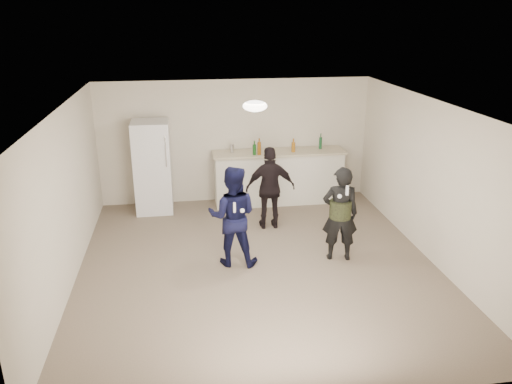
{
  "coord_description": "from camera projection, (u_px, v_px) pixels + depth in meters",
  "views": [
    {
      "loc": [
        -1.08,
        -6.88,
        3.75
      ],
      "look_at": [
        0.0,
        0.2,
        1.15
      ],
      "focal_mm": 35.0,
      "sensor_mm": 36.0,
      "label": 1
    }
  ],
  "objects": [
    {
      "name": "bottle_cluster",
      "position": [
        277.0,
        147.0,
        9.93
      ],
      "size": [
        1.47,
        0.31,
        0.25
      ],
      "color": "#164E27",
      "rests_on": "counter_top"
    },
    {
      "name": "woman",
      "position": [
        340.0,
        214.0,
        7.79
      ],
      "size": [
        0.62,
        0.46,
        1.54
      ],
      "primitive_type": "imported",
      "rotation": [
        0.0,
        0.0,
        2.97
      ],
      "color": "black",
      "rests_on": "floor"
    },
    {
      "name": "ceiling",
      "position": [
        258.0,
        106.0,
        6.97
      ],
      "size": [
        6.0,
        6.0,
        0.0
      ],
      "primitive_type": "plane",
      "rotation": [
        3.14,
        0.0,
        0.0
      ],
      "color": "silver",
      "rests_on": "wall_back"
    },
    {
      "name": "shaker",
      "position": [
        232.0,
        148.0,
        9.95
      ],
      "size": [
        0.08,
        0.08,
        0.17
      ],
      "primitive_type": "cylinder",
      "color": "silver",
      "rests_on": "counter_top"
    },
    {
      "name": "wall_left",
      "position": [
        65.0,
        200.0,
        7.01
      ],
      "size": [
        0.0,
        6.0,
        6.0
      ],
      "primitive_type": "plane",
      "rotation": [
        1.57,
        0.0,
        1.57
      ],
      "color": "beige",
      "rests_on": "floor"
    },
    {
      "name": "counter_top",
      "position": [
        279.0,
        152.0,
        10.06
      ],
      "size": [
        2.68,
        0.64,
        0.04
      ],
      "primitive_type": "cube",
      "color": "#C3B397",
      "rests_on": "counter"
    },
    {
      "name": "fridge",
      "position": [
        153.0,
        167.0,
        9.7
      ],
      "size": [
        0.7,
        0.7,
        1.8
      ],
      "primitive_type": "cube",
      "color": "white",
      "rests_on": "floor"
    },
    {
      "name": "floor",
      "position": [
        258.0,
        265.0,
        7.83
      ],
      "size": [
        6.0,
        6.0,
        0.0
      ],
      "primitive_type": "plane",
      "color": "#6B5B4C",
      "rests_on": "ground"
    },
    {
      "name": "spectator",
      "position": [
        270.0,
        188.0,
        8.95
      ],
      "size": [
        0.9,
        0.39,
        1.52
      ],
      "primitive_type": "imported",
      "rotation": [
        0.0,
        0.0,
        3.12
      ],
      "color": "black",
      "rests_on": "floor"
    },
    {
      "name": "nunchuk_woman",
      "position": [
        340.0,
        196.0,
        7.44
      ],
      "size": [
        0.07,
        0.07,
        0.07
      ],
      "primitive_type": "sphere",
      "color": "silver",
      "rests_on": "woman"
    },
    {
      "name": "nunchuk_man",
      "position": [
        242.0,
        211.0,
        7.36
      ],
      "size": [
        0.07,
        0.07,
        0.07
      ],
      "primitive_type": "sphere",
      "color": "white",
      "rests_on": "man"
    },
    {
      "name": "ceiling_dome",
      "position": [
        255.0,
        106.0,
        7.27
      ],
      "size": [
        0.36,
        0.36,
        0.16
      ],
      "primitive_type": "ellipsoid",
      "color": "white",
      "rests_on": "ceiling"
    },
    {
      "name": "wall_front",
      "position": [
        308.0,
        298.0,
        4.61
      ],
      "size": [
        6.0,
        0.0,
        6.0
      ],
      "primitive_type": "plane",
      "rotation": [
        -1.57,
        0.0,
        0.0
      ],
      "color": "beige",
      "rests_on": "floor"
    },
    {
      "name": "man",
      "position": [
        233.0,
        216.0,
        7.64
      ],
      "size": [
        0.88,
        0.75,
        1.59
      ],
      "primitive_type": "imported",
      "rotation": [
        0.0,
        0.0,
        2.92
      ],
      "color": "#0F1140",
      "rests_on": "floor"
    },
    {
      "name": "remote_woman",
      "position": [
        347.0,
        190.0,
        7.39
      ],
      "size": [
        0.04,
        0.04,
        0.15
      ],
      "primitive_type": "cube",
      "color": "silver",
      "rests_on": "woman"
    },
    {
      "name": "wall_back",
      "position": [
        235.0,
        141.0,
        10.19
      ],
      "size": [
        6.0,
        0.0,
        6.0
      ],
      "primitive_type": "plane",
      "rotation": [
        1.57,
        0.0,
        0.0
      ],
      "color": "beige",
      "rests_on": "floor"
    },
    {
      "name": "wall_right",
      "position": [
        432.0,
        181.0,
        7.79
      ],
      "size": [
        0.0,
        6.0,
        6.0
      ],
      "primitive_type": "plane",
      "rotation": [
        1.57,
        0.0,
        -1.57
      ],
      "color": "beige",
      "rests_on": "floor"
    },
    {
      "name": "remote_man",
      "position": [
        234.0,
        207.0,
        7.29
      ],
      "size": [
        0.04,
        0.04,
        0.15
      ],
      "primitive_type": "cube",
      "color": "silver",
      "rests_on": "man"
    },
    {
      "name": "camo_shorts",
      "position": [
        340.0,
        209.0,
        7.76
      ],
      "size": [
        0.34,
        0.34,
        0.28
      ],
      "primitive_type": "cylinder",
      "color": "#2D391A",
      "rests_on": "woman"
    },
    {
      "name": "counter",
      "position": [
        279.0,
        178.0,
        10.25
      ],
      "size": [
        2.6,
        0.56,
        1.05
      ],
      "primitive_type": "cube",
      "color": "silver",
      "rests_on": "floor"
    },
    {
      "name": "fridge_handle",
      "position": [
        166.0,
        151.0,
        9.26
      ],
      "size": [
        0.02,
        0.02,
        0.6
      ],
      "primitive_type": "cylinder",
      "color": "silver",
      "rests_on": "fridge"
    }
  ]
}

